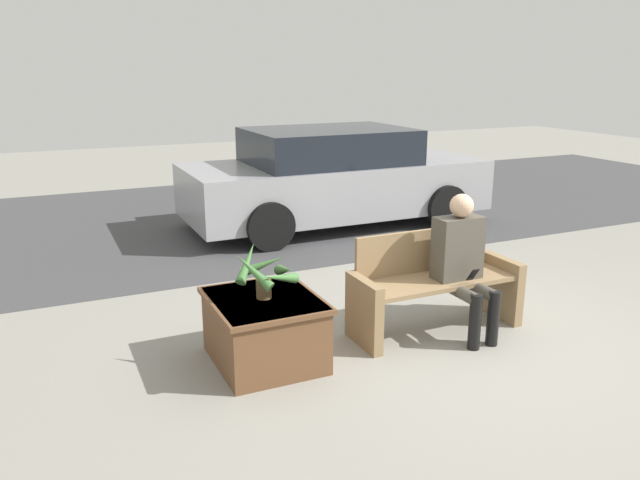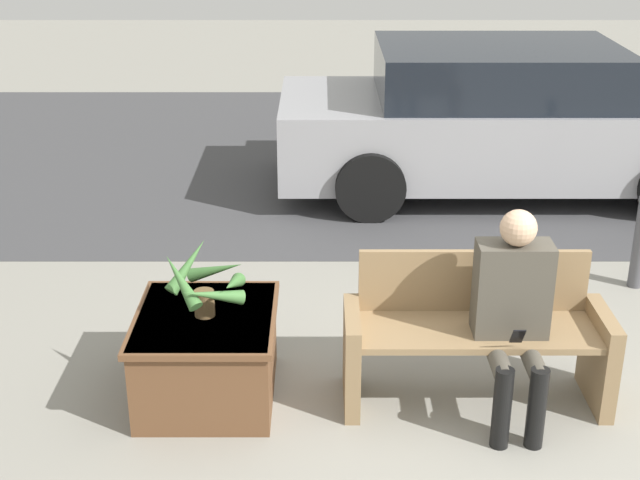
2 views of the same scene
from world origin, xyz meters
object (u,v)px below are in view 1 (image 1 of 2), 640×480
(bench, at_px, (434,285))
(bollard_post, at_px, (463,229))
(potted_plant, at_px, (265,272))
(parked_car, at_px, (334,178))
(planter_box, at_px, (265,328))
(person_seated, at_px, (463,258))

(bench, distance_m, bollard_post, 2.17)
(potted_plant, bearing_deg, parked_car, 57.35)
(planter_box, distance_m, parked_car, 4.59)
(planter_box, bearing_deg, bench, -0.51)
(potted_plant, bearing_deg, person_seated, -5.98)
(person_seated, bearing_deg, planter_box, 173.98)
(parked_car, bearing_deg, potted_plant, -122.65)
(bench, distance_m, planter_box, 1.61)
(bench, distance_m, parked_car, 3.96)
(parked_car, bearing_deg, planter_box, -122.83)
(bollard_post, bearing_deg, person_seated, -127.69)
(bench, height_order, bollard_post, bench)
(planter_box, distance_m, bollard_post, 3.47)
(planter_box, relative_size, potted_plant, 1.75)
(bench, distance_m, person_seated, 0.37)
(planter_box, bearing_deg, potted_plant, -10.23)
(parked_car, xyz_separation_m, bollard_post, (0.63, -2.30, -0.31))
(potted_plant, distance_m, parked_car, 4.56)
(bench, relative_size, potted_plant, 2.89)
(person_seated, xyz_separation_m, parked_car, (0.70, 4.03, 0.01))
(person_seated, distance_m, planter_box, 1.83)
(potted_plant, xyz_separation_m, bollard_post, (3.09, 1.55, -0.36))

